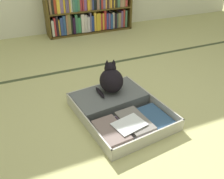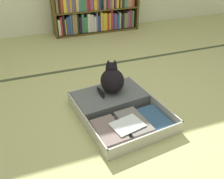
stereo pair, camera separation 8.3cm
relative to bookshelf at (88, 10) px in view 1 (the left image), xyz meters
name	(u,v)px [view 1 (the left image)]	position (x,y,z in m)	size (l,w,h in m)	color
ground_plane	(137,119)	(-0.35, -2.24, -0.33)	(10.00, 10.00, 0.00)	tan
tatami_border	(94,66)	(-0.35, -1.18, -0.33)	(4.80, 0.05, 0.00)	#3E482B
bookshelf	(88,10)	(0.00, 0.00, 0.00)	(1.31, 0.28, 0.69)	#52411A
open_suitcase	(117,109)	(-0.47, -2.10, -0.28)	(0.73, 0.87, 0.11)	#B6B2A5
black_cat	(111,80)	(-0.43, -1.90, -0.12)	(0.26, 0.29, 0.28)	black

